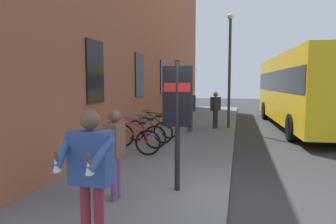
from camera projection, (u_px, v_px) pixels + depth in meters
The scene contains 14 objects.
ground at pixel (263, 142), 10.73m from camera, with size 60.00×60.00×0.00m, color #2D2D30.
sidewalk_pavement at pixel (195, 129), 13.29m from camera, with size 24.00×3.50×0.12m, color slate.
station_facade at pixel (156, 30), 14.28m from camera, with size 22.00×0.65×9.24m.
bicycle_far_end at pixel (129, 141), 8.23m from camera, with size 0.49×1.76×0.97m.
bicycle_end_of_row at pixel (139, 135), 9.16m from camera, with size 0.48×1.77×0.97m.
bicycle_nearest_sign at pixel (149, 131), 10.05m from camera, with size 0.53×1.75×0.97m.
bicycle_under_window at pixel (157, 127), 10.92m from camera, with size 0.67×1.71×0.97m.
transit_info_sign at pixel (177, 105), 5.42m from camera, with size 0.13×0.55×2.40m.
city_bus at pixel (303, 87), 13.73m from camera, with size 10.63×3.15×3.35m.
pedestrian_crossing_street at pixel (191, 106), 12.26m from camera, with size 0.58×0.46×1.73m.
pedestrian_by_facade at pixel (115, 145), 5.05m from camera, with size 0.59×0.24×1.55m.
pedestrian_near_bus at pixel (216, 106), 13.06m from camera, with size 0.52×0.45×1.60m.
tourist_with_hotdogs at pixel (90, 166), 3.42m from camera, with size 0.58×0.65×1.69m.
street_lamp at pixel (230, 61), 12.99m from camera, with size 0.28×0.28×4.97m.
Camera 1 is at (-5.07, -0.14, 2.12)m, focal length 31.91 mm.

